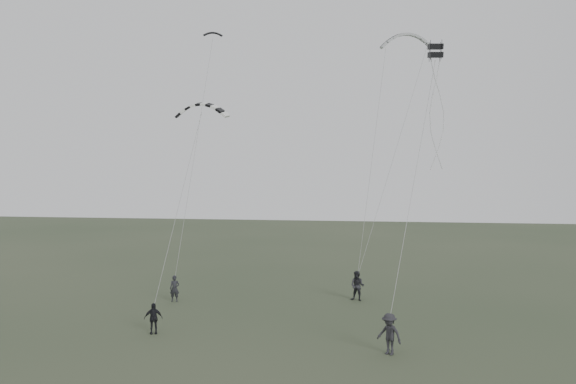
# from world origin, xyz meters

# --- Properties ---
(ground) EXTENTS (140.00, 140.00, 0.00)m
(ground) POSITION_xyz_m (0.00, 0.00, 0.00)
(ground) COLOR #303E28
(ground) RESTS_ON ground
(flyer_left) EXTENTS (0.68, 0.50, 1.72)m
(flyer_left) POSITION_xyz_m (-6.07, 6.55, 0.86)
(flyer_left) COLOR black
(flyer_left) RESTS_ON ground
(flyer_right) EXTENTS (1.14, 1.00, 1.97)m
(flyer_right) POSITION_xyz_m (5.84, 8.65, 0.98)
(flyer_right) COLOR #222327
(flyer_right) RESTS_ON ground
(flyer_center) EXTENTS (1.03, 0.68, 1.63)m
(flyer_center) POSITION_xyz_m (-4.58, -0.66, 0.81)
(flyer_center) COLOR black
(flyer_center) RESTS_ON ground
(flyer_far) EXTENTS (1.44, 1.28, 1.94)m
(flyer_far) POSITION_xyz_m (7.65, -2.21, 0.97)
(flyer_far) COLOR #232327
(flyer_far) RESTS_ON ground
(kite_dark_small) EXTENTS (1.51, 0.93, 0.60)m
(kite_dark_small) POSITION_xyz_m (-5.12, 12.46, 18.98)
(kite_dark_small) COLOR black
(kite_dark_small) RESTS_ON flyer_left
(kite_pale_large) EXTENTS (3.68, 1.44, 1.61)m
(kite_pale_large) POSITION_xyz_m (9.10, 12.01, 18.23)
(kite_pale_large) COLOR #B0B3B6
(kite_pale_large) RESTS_ON flyer_right
(kite_striped) EXTENTS (3.36, 1.27, 1.42)m
(kite_striped) POSITION_xyz_m (-3.66, 5.01, 12.74)
(kite_striped) COLOR black
(kite_striped) RESTS_ON flyer_center
(kite_box) EXTENTS (0.81, 0.90, 0.83)m
(kite_box) POSITION_xyz_m (10.12, 2.51, 15.03)
(kite_box) COLOR black
(kite_box) RESTS_ON flyer_far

